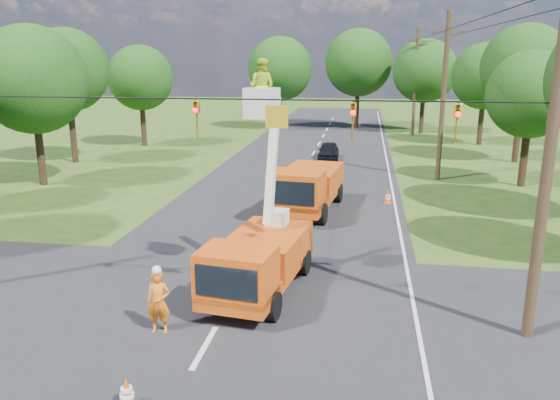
% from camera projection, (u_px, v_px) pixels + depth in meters
% --- Properties ---
extents(ground, '(140.00, 140.00, 0.00)m').
position_uv_depth(ground, '(298.00, 182.00, 33.34)').
color(ground, '#274C16').
rests_on(ground, ground).
extents(road_main, '(12.00, 100.00, 0.06)m').
position_uv_depth(road_main, '(298.00, 182.00, 33.34)').
color(road_main, black).
rests_on(road_main, ground).
extents(road_cross, '(56.00, 10.00, 0.07)m').
position_uv_depth(road_cross, '(224.00, 314.00, 16.14)').
color(road_cross, black).
rests_on(road_cross, ground).
extents(edge_line, '(0.12, 90.00, 0.02)m').
position_uv_depth(edge_line, '(391.00, 185.00, 32.51)').
color(edge_line, silver).
rests_on(edge_line, ground).
extents(bucket_truck, '(2.91, 5.95, 7.36)m').
position_uv_depth(bucket_truck, '(259.00, 247.00, 17.21)').
color(bucket_truck, '#DA540F').
rests_on(bucket_truck, ground).
extents(second_truck, '(3.25, 6.78, 2.45)m').
position_uv_depth(second_truck, '(307.00, 187.00, 26.44)').
color(second_truck, '#DA540F').
rests_on(second_truck, ground).
extents(ground_worker, '(0.70, 0.50, 1.81)m').
position_uv_depth(ground_worker, '(159.00, 302.00, 14.88)').
color(ground_worker, orange).
rests_on(ground_worker, ground).
extents(distant_car, '(1.61, 3.77, 1.27)m').
position_uv_depth(distant_car, '(329.00, 151.00, 40.44)').
color(distant_car, black).
rests_on(distant_car, ground).
extents(traffic_cone_0, '(0.38, 0.38, 0.71)m').
position_uv_depth(traffic_cone_0, '(127.00, 392.00, 11.79)').
color(traffic_cone_0, '#E4500C').
rests_on(traffic_cone_0, ground).
extents(traffic_cone_2, '(0.38, 0.38, 0.71)m').
position_uv_depth(traffic_cone_2, '(296.00, 237.00, 21.96)').
color(traffic_cone_2, '#E4500C').
rests_on(traffic_cone_2, ground).
extents(traffic_cone_3, '(0.38, 0.38, 0.71)m').
position_uv_depth(traffic_cone_3, '(316.00, 215.00, 24.97)').
color(traffic_cone_3, '#E4500C').
rests_on(traffic_cone_3, ground).
extents(traffic_cone_7, '(0.38, 0.38, 0.71)m').
position_uv_depth(traffic_cone_7, '(388.00, 197.00, 28.25)').
color(traffic_cone_7, '#E4500C').
rests_on(traffic_cone_7, ground).
extents(pole_right_near, '(1.80, 0.30, 10.00)m').
position_uv_depth(pole_right_near, '(550.00, 151.00, 13.58)').
color(pole_right_near, '#4C3823').
rests_on(pole_right_near, ground).
extents(pole_right_mid, '(1.80, 0.30, 10.00)m').
position_uv_depth(pole_right_mid, '(443.00, 96.00, 32.69)').
color(pole_right_mid, '#4C3823').
rests_on(pole_right_mid, ground).
extents(pole_right_far, '(1.80, 0.30, 10.00)m').
position_uv_depth(pole_right_far, '(415.00, 82.00, 51.81)').
color(pole_right_far, '#4C3823').
rests_on(pole_right_far, ground).
extents(signal_span, '(18.00, 0.29, 1.07)m').
position_uv_depth(signal_span, '(300.00, 116.00, 14.31)').
color(signal_span, black).
rests_on(signal_span, ground).
extents(tree_left_d, '(6.20, 6.20, 9.24)m').
position_uv_depth(tree_left_d, '(32.00, 80.00, 31.15)').
color(tree_left_d, '#382616').
rests_on(tree_left_d, ground).
extents(tree_left_e, '(5.80, 5.80, 9.41)m').
position_uv_depth(tree_left_e, '(67.00, 70.00, 38.02)').
color(tree_left_e, '#382616').
rests_on(tree_left_e, ground).
extents(tree_left_f, '(5.40, 5.40, 8.40)m').
position_uv_depth(tree_left_f, '(140.00, 78.00, 45.57)').
color(tree_left_f, '#382616').
rests_on(tree_left_f, ground).
extents(tree_right_c, '(5.00, 5.00, 7.83)m').
position_uv_depth(tree_right_c, '(531.00, 95.00, 30.99)').
color(tree_right_c, '#382616').
rests_on(tree_right_c, ground).
extents(tree_right_d, '(6.00, 6.00, 9.70)m').
position_uv_depth(tree_right_d, '(525.00, 67.00, 38.05)').
color(tree_right_d, '#382616').
rests_on(tree_right_d, ground).
extents(tree_right_e, '(5.60, 5.60, 8.63)m').
position_uv_depth(tree_right_e, '(485.00, 76.00, 46.06)').
color(tree_right_e, '#382616').
rests_on(tree_right_e, ground).
extents(tree_far_a, '(6.60, 6.60, 9.50)m').
position_uv_depth(tree_far_a, '(280.00, 69.00, 56.41)').
color(tree_far_a, '#382616').
rests_on(tree_far_a, ground).
extents(tree_far_b, '(7.00, 7.00, 10.32)m').
position_uv_depth(tree_far_b, '(359.00, 63.00, 56.97)').
color(tree_far_b, '#382616').
rests_on(tree_far_b, ground).
extents(tree_far_c, '(6.20, 6.20, 9.18)m').
position_uv_depth(tree_far_c, '(425.00, 71.00, 53.33)').
color(tree_far_c, '#382616').
rests_on(tree_far_c, ground).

